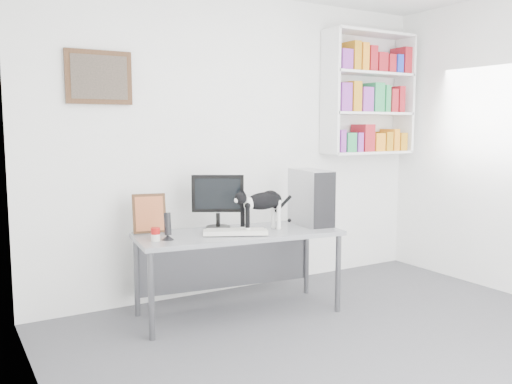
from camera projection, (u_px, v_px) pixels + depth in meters
room at (401, 154)px, 3.29m from camera, size 4.01×4.01×2.70m
bookshelf at (369, 94)px, 5.52m from camera, size 1.03×0.28×1.24m
wall_art at (99, 77)px, 4.25m from camera, size 0.52×0.04×0.42m
desk at (239, 273)px, 4.38m from camera, size 1.70×0.84×0.68m
monitor at (218, 201)px, 4.44m from camera, size 0.47×0.39×0.45m
keyboard at (235, 232)px, 4.22m from camera, size 0.53×0.39×0.04m
pc_tower at (311, 197)px, 4.63m from camera, size 0.27×0.50×0.47m
speaker at (168, 226)px, 4.01m from camera, size 0.10×0.10×0.21m
leaning_print at (149, 213)px, 4.27m from camera, size 0.28×0.16×0.32m
soup_can at (156, 234)px, 3.98m from camera, size 0.07×0.07×0.10m
cat at (262, 211)px, 4.34m from camera, size 0.55×0.23×0.33m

